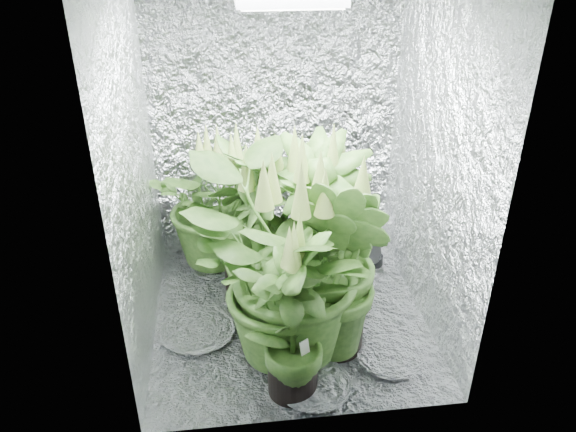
% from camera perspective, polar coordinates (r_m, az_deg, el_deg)
% --- Properties ---
extents(ground, '(1.60, 1.60, 0.00)m').
position_cam_1_polar(ground, '(3.47, 0.14, -9.93)').
color(ground, silver).
rests_on(ground, ground).
extents(walls, '(1.62, 1.62, 2.00)m').
position_cam_1_polar(walls, '(2.95, 0.16, 5.38)').
color(walls, silver).
rests_on(walls, ground).
extents(plant_a, '(0.85, 0.85, 1.01)m').
position_cam_1_polar(plant_a, '(3.74, -7.34, 1.48)').
color(plant_a, black).
rests_on(plant_a, ground).
extents(plant_b, '(0.72, 0.72, 1.08)m').
position_cam_1_polar(plant_b, '(3.44, -4.46, -0.40)').
color(plant_b, black).
rests_on(plant_b, ground).
extents(plant_c, '(0.60, 0.60, 1.06)m').
position_cam_1_polar(plant_c, '(3.42, 2.59, -1.00)').
color(plant_c, black).
rests_on(plant_c, ground).
extents(plant_d, '(0.81, 0.81, 1.13)m').
position_cam_1_polar(plant_d, '(3.23, -2.11, -2.02)').
color(plant_d, black).
rests_on(plant_d, ground).
extents(plant_e, '(1.18, 1.18, 1.20)m').
position_cam_1_polar(plant_e, '(2.84, -0.01, -5.51)').
color(plant_e, black).
rests_on(plant_e, ground).
extents(plant_f, '(0.58, 0.58, 1.02)m').
position_cam_1_polar(plant_f, '(2.70, 0.52, -10.26)').
color(plant_f, black).
rests_on(plant_f, ground).
extents(plant_g, '(0.80, 0.80, 1.17)m').
position_cam_1_polar(plant_g, '(2.95, 5.19, -4.98)').
color(plant_g, black).
rests_on(plant_g, ground).
extents(plant_h, '(0.79, 0.79, 1.21)m').
position_cam_1_polar(plant_h, '(3.12, 2.37, -2.25)').
color(plant_h, black).
rests_on(plant_h, ground).
extents(circulation_fan, '(0.16, 0.26, 0.31)m').
position_cam_1_polar(circulation_fan, '(3.87, 8.51, -3.33)').
color(circulation_fan, black).
rests_on(circulation_fan, ground).
extents(plant_label, '(0.06, 0.05, 0.08)m').
position_cam_1_polar(plant_label, '(2.80, 1.70, -13.24)').
color(plant_label, white).
rests_on(plant_label, plant_f).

